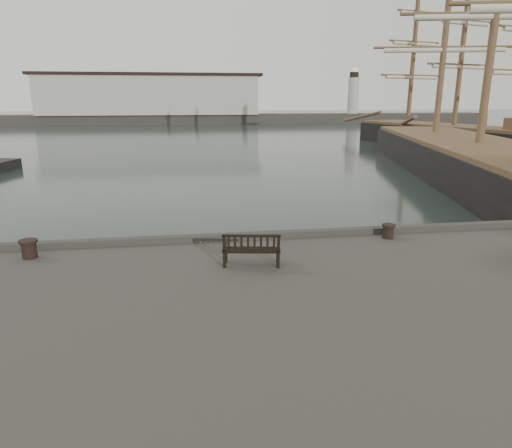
{
  "coord_description": "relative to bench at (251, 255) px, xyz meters",
  "views": [
    {
      "loc": [
        -0.98,
        -12.78,
        5.55
      ],
      "look_at": [
        0.92,
        -0.5,
        2.1
      ],
      "focal_mm": 32.0,
      "sensor_mm": 36.0,
      "label": 1
    }
  ],
  "objects": [
    {
      "name": "ground",
      "position": [
        -0.52,
        2.31,
        -1.82
      ],
      "size": [
        400.0,
        400.0,
        0.0
      ],
      "primitive_type": "plane",
      "color": "black",
      "rests_on": "ground"
    },
    {
      "name": "breakwater",
      "position": [
        -5.08,
        94.31,
        2.48
      ],
      "size": [
        140.0,
        9.5,
        12.2
      ],
      "color": "#383530",
      "rests_on": "ground"
    },
    {
      "name": "bench",
      "position": [
        0.0,
        0.0,
        0.0
      ],
      "size": [
        1.47,
        0.72,
        0.81
      ],
      "rotation": [
        0.0,
        0.0,
        -0.17
      ],
      "color": "black",
      "rests_on": "quay"
    },
    {
      "name": "bollard_left",
      "position": [
        -5.58,
        1.4,
        -0.02
      ],
      "size": [
        0.6,
        0.6,
        0.48
      ],
      "primitive_type": "cylinder",
      "rotation": [
        0.0,
        0.0,
        -0.37
      ],
      "color": "black",
      "rests_on": "quay"
    },
    {
      "name": "bollard_right",
      "position": [
        4.29,
        1.62,
        -0.05
      ],
      "size": [
        0.46,
        0.46,
        0.41
      ],
      "primitive_type": "cylinder",
      "rotation": [
        0.0,
        0.0,
        -0.17
      ],
      "color": "black",
      "rests_on": "quay"
    },
    {
      "name": "tall_ship_main",
      "position": [
        18.61,
        18.62,
        -1.1
      ],
      "size": [
        16.41,
        38.33,
        28.22
      ],
      "rotation": [
        0.0,
        0.0,
        -0.24
      ],
      "color": "black",
      "rests_on": "ground"
    },
    {
      "name": "tall_ship_far",
      "position": [
        28.37,
        37.65,
        -1.05
      ],
      "size": [
        12.22,
        27.41,
        22.99
      ],
      "rotation": [
        0.0,
        0.0,
        0.25
      ],
      "color": "black",
      "rests_on": "ground"
    }
  ]
}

